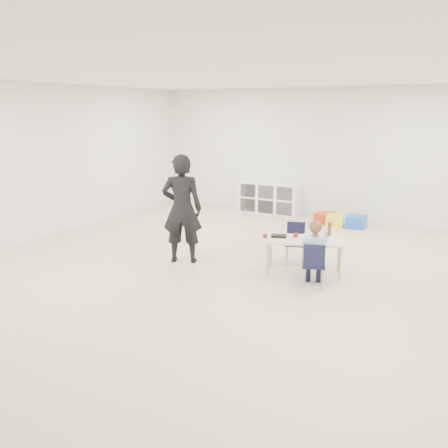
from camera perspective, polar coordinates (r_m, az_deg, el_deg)
The scene contains 16 objects.
room at distance 6.45m, azimuth 0.06°, elevation 5.38°, with size 9.00×9.02×2.80m.
table at distance 6.96m, azimuth 9.56°, elevation -3.82°, with size 1.24×0.88×0.51m.
chair_near at distance 6.47m, azimuth 10.75°, elevation -4.78°, with size 0.30×0.28×0.62m, color black, non-canonical shape.
chair_far at distance 7.43m, azimuth 8.56°, elevation -2.28°, with size 0.30×0.28×0.62m, color black, non-canonical shape.
child at distance 6.41m, azimuth 10.82°, elevation -3.27°, with size 0.41×0.41×0.97m, color #A3C0DD, non-canonical shape.
lunch_tray_near at distance 6.96m, azimuth 10.59°, elevation -1.57°, with size 0.22×0.16×0.03m, color black.
lunch_tray_far at distance 6.96m, azimuth 6.62°, elevation -1.42°, with size 0.22×0.16×0.03m, color black.
milk_carton at distance 6.77m, azimuth 9.75°, elevation -1.65°, with size 0.07×0.07×0.10m, color white.
bread_roll at distance 6.77m, azimuth 11.77°, elevation -1.89°, with size 0.09×0.09×0.07m, color tan.
apple_near at distance 6.95m, azimuth 8.61°, elevation -1.32°, with size 0.07×0.07×0.07m, color maroon.
apple_far at distance 6.86m, azimuth 4.98°, elevation -1.42°, with size 0.07×0.07×0.07m, color maroon.
cubby_shelf at distance 10.93m, azimuth 5.46°, elevation 3.11°, with size 1.40×0.40×0.70m, color white.
adult at distance 7.29m, azimuth -5.08°, elevation 1.82°, with size 0.61×0.40×1.68m, color black.
bin_red at distance 10.23m, azimuth 11.98°, elevation 0.75°, with size 0.33×0.43×0.21m, color red.
bin_yellow at distance 10.00m, azimuth 13.19°, elevation 0.41°, with size 0.34×0.44×0.21m, color yellow.
bin_blue at distance 9.96m, azimuth 15.62°, elevation 0.26°, with size 0.37×0.47×0.23m, color blue.
Camera 1 is at (3.10, -5.58, 2.31)m, focal length 38.00 mm.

